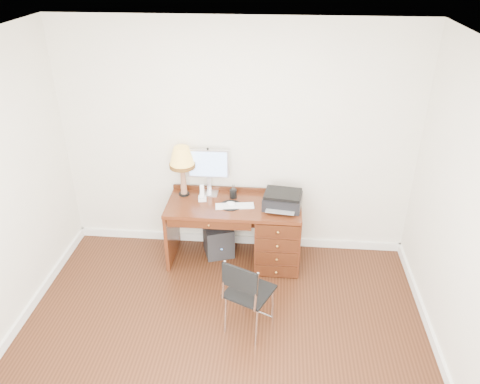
# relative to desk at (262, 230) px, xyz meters

# --- Properties ---
(ground) EXTENTS (4.00, 4.00, 0.00)m
(ground) POSITION_rel_desk_xyz_m (-0.32, -1.40, -0.41)
(ground) COLOR black
(ground) RESTS_ON ground
(room_shell) EXTENTS (4.00, 4.00, 4.00)m
(room_shell) POSITION_rel_desk_xyz_m (-0.32, -0.77, -0.36)
(room_shell) COLOR silver
(room_shell) RESTS_ON ground
(desk) EXTENTS (1.50, 0.67, 0.75)m
(desk) POSITION_rel_desk_xyz_m (0.00, 0.00, 0.00)
(desk) COLOR #532311
(desk) RESTS_ON ground
(monitor) EXTENTS (0.47, 0.15, 0.54)m
(monitor) POSITION_rel_desk_xyz_m (-0.64, 0.24, 0.68)
(monitor) COLOR silver
(monitor) RESTS_ON desk
(keyboard) EXTENTS (0.44, 0.18, 0.02)m
(keyboard) POSITION_rel_desk_xyz_m (-0.31, -0.06, 0.35)
(keyboard) COLOR white
(keyboard) RESTS_ON desk
(mouse_pad) EXTENTS (0.24, 0.24, 0.05)m
(mouse_pad) POSITION_rel_desk_xyz_m (-0.35, -0.04, 0.35)
(mouse_pad) COLOR black
(mouse_pad) RESTS_ON desk
(printer) EXTENTS (0.45, 0.37, 0.18)m
(printer) POSITION_rel_desk_xyz_m (0.21, -0.02, 0.43)
(printer) COLOR black
(printer) RESTS_ON desk
(leg_lamp) EXTENTS (0.29, 0.29, 0.59)m
(leg_lamp) POSITION_rel_desk_xyz_m (-0.92, 0.16, 0.77)
(leg_lamp) COLOR black
(leg_lamp) RESTS_ON desk
(phone) EXTENTS (0.10, 0.10, 0.19)m
(phone) POSITION_rel_desk_xyz_m (-0.69, 0.05, 0.39)
(phone) COLOR white
(phone) RESTS_ON desk
(pen_cup) EXTENTS (0.08, 0.08, 0.10)m
(pen_cup) POSITION_rel_desk_xyz_m (-0.34, 0.14, 0.39)
(pen_cup) COLOR black
(pen_cup) RESTS_ON desk
(chair) EXTENTS (0.52, 0.53, 0.84)m
(chair) POSITION_rel_desk_xyz_m (-0.07, -1.15, 0.09)
(chair) COLOR black
(chair) RESTS_ON ground
(equipment_box) EXTENTS (0.41, 0.41, 0.38)m
(equipment_box) POSITION_rel_desk_xyz_m (-0.52, 0.10, -0.22)
(equipment_box) COLOR black
(equipment_box) RESTS_ON ground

